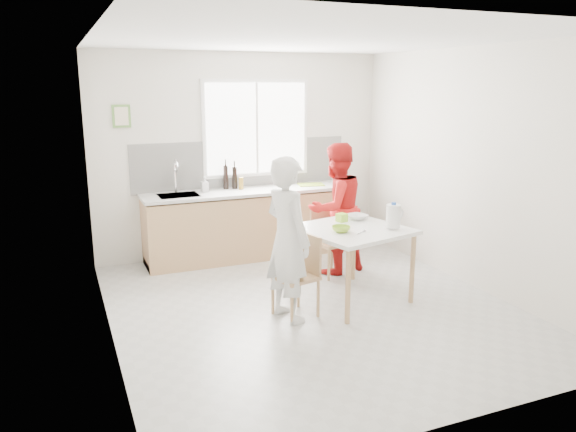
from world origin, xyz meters
The scene contains 21 objects.
ground centered at (0.00, 0.00, 0.00)m, with size 4.50×4.50×0.00m, color #B7B7B2.
room_shell centered at (0.00, 0.00, 1.64)m, with size 4.50×4.50×4.50m.
window centered at (0.20, 2.23, 1.70)m, with size 1.50×0.06×1.30m.
backsplash centered at (0.00, 2.24, 1.23)m, with size 3.00×0.02×0.65m, color white.
picture_frame centered at (-1.55, 2.23, 1.90)m, with size 0.22×0.03×0.28m.
kitchen_counter centered at (0.00, 1.95, 0.42)m, with size 2.84×0.64×1.37m.
dining_table centered at (0.49, 0.06, 0.72)m, with size 1.25×1.25×0.80m.
chair_left centered at (-0.17, -0.10, 0.45)m, with size 0.46×0.46×0.83m.
chair_far centered at (0.64, 0.93, 0.45)m, with size 0.46×0.46×0.82m.
person_white centered at (-0.33, -0.14, 0.81)m, with size 0.59×0.39×1.63m, color silver.
person_red centered at (0.76, 0.96, 0.80)m, with size 0.78×0.61×1.60m, color red.
bowl_green centered at (0.31, -0.04, 0.83)m, with size 0.19×0.19×0.06m, color #90BE2C.
bowl_white centered at (0.73, 0.37, 0.83)m, with size 0.23×0.23×0.06m, color silver.
milk_jug centered at (0.87, -0.14, 0.94)m, with size 0.21×0.15×0.27m.
green_box centered at (0.53, 0.35, 0.84)m, with size 0.10×0.10×0.09m, color #98D230.
spoon centered at (0.47, -0.18, 0.81)m, with size 0.01×0.01×0.16m, color #A5A5AA.
cutting_board centered at (0.90, 1.96, 0.93)m, with size 0.35×0.25×0.01m, color #92B529.
wine_bottle_a centered at (-0.28, 2.13, 1.08)m, with size 0.07×0.07×0.32m, color black.
wine_bottle_b centered at (-0.16, 2.11, 1.07)m, with size 0.07×0.07×0.30m, color black.
jar_amber centered at (-0.10, 2.03, 1.00)m, with size 0.06×0.06×0.16m, color olive.
soap_bottle centered at (-0.58, 2.05, 1.02)m, with size 0.09×0.09×0.19m, color #999999.
Camera 1 is at (-2.35, -4.99, 2.29)m, focal length 35.00 mm.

